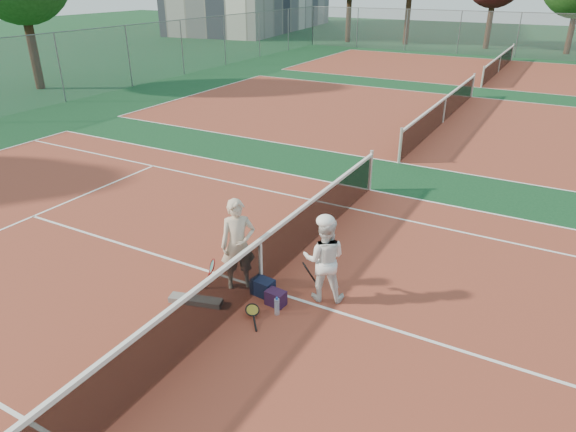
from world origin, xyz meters
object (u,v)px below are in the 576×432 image
(player_a, at_px, (238,244))
(player_b, at_px, (324,259))
(racket_black_held, at_px, (307,276))
(water_bottle, at_px, (277,307))
(sports_bag_purple, at_px, (276,298))
(racket_spare, at_px, (252,312))
(net_main, at_px, (261,264))
(racket_red, at_px, (213,274))
(sports_bag_navy, at_px, (263,287))

(player_a, xyz_separation_m, player_b, (1.51, 0.40, -0.08))
(player_a, relative_size, racket_black_held, 3.19)
(racket_black_held, bearing_deg, water_bottle, 42.74)
(player_a, bearing_deg, water_bottle, -63.00)
(water_bottle, bearing_deg, racket_black_held, 85.72)
(sports_bag_purple, bearing_deg, racket_spare, -111.81)
(net_main, distance_m, racket_red, 0.91)
(player_b, distance_m, racket_spare, 1.51)
(player_a, bearing_deg, racket_black_held, -15.80)
(player_a, relative_size, water_bottle, 5.72)
(racket_black_held, bearing_deg, net_main, -14.33)
(player_b, xyz_separation_m, sports_bag_purple, (-0.62, -0.61, -0.64))
(racket_black_held, relative_size, sports_bag_navy, 1.38)
(player_a, height_order, water_bottle, player_a)
(player_b, xyz_separation_m, racket_red, (-1.91, -0.68, -0.49))
(net_main, bearing_deg, sports_bag_navy, -49.61)
(sports_bag_purple, bearing_deg, water_bottle, -55.68)
(sports_bag_navy, bearing_deg, sports_bag_purple, -24.06)
(sports_bag_purple, bearing_deg, player_a, 167.03)
(sports_bag_navy, bearing_deg, racket_red, -165.37)
(racket_spare, relative_size, water_bottle, 1.98)
(player_a, height_order, racket_red, player_a)
(racket_black_held, xyz_separation_m, sports_bag_purple, (-0.23, -0.72, -0.13))
(player_a, relative_size, sports_bag_navy, 4.39)
(racket_black_held, bearing_deg, sports_bag_purple, 29.10)
(player_a, xyz_separation_m, racket_red, (-0.39, -0.28, -0.57))
(sports_bag_purple, xyz_separation_m, water_bottle, (0.16, -0.24, 0.01))
(player_a, height_order, sports_bag_purple, player_a)
(player_b, bearing_deg, racket_red, -1.06)
(racket_spare, height_order, sports_bag_purple, sports_bag_purple)
(racket_black_held, height_order, sports_bag_purple, racket_black_held)
(water_bottle, bearing_deg, player_b, 61.26)
(sports_bag_purple, bearing_deg, racket_black_held, 72.08)
(sports_bag_purple, bearing_deg, racket_red, -176.47)
(racket_red, distance_m, racket_black_held, 1.71)
(net_main, height_order, player_b, player_b)
(racket_red, bearing_deg, racket_black_held, -18.02)
(racket_red, xyz_separation_m, racket_spare, (1.10, -0.38, -0.21))
(water_bottle, bearing_deg, sports_bag_purple, 124.32)
(net_main, bearing_deg, sports_bag_purple, -32.74)
(sports_bag_navy, bearing_deg, water_bottle, -37.20)
(racket_black_held, height_order, racket_spare, racket_black_held)
(racket_black_held, bearing_deg, player_b, 121.18)
(player_a, distance_m, player_b, 1.57)
(racket_spare, relative_size, sports_bag_navy, 1.52)
(net_main, distance_m, player_a, 0.54)
(player_b, bearing_deg, sports_bag_navy, 3.47)
(racket_red, xyz_separation_m, sports_bag_purple, (1.28, 0.08, -0.15))
(net_main, relative_size, player_b, 7.09)
(water_bottle, bearing_deg, net_main, 139.84)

